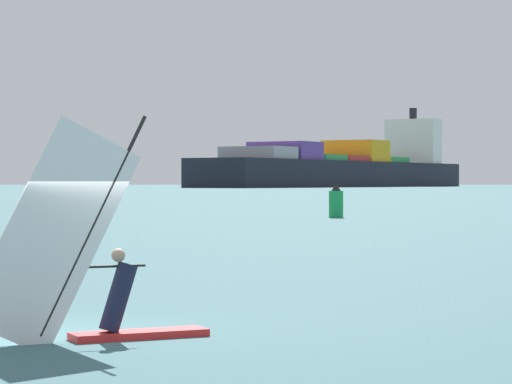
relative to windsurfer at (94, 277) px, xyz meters
The scene contains 5 objects.
ground_plane 1.45m from the windsurfer, 114.16° to the left, with size 4000.00×4000.00×0.00m, color #386066.
windsurfer is the anchor object (origin of this frame).
cargo_ship 552.13m from the windsurfer, 70.07° to the left, with size 179.65×167.90×41.77m.
distant_headland 1539.13m from the windsurfer, 65.98° to the left, with size 1122.18×463.60×42.85m, color #60665B.
channel_buoy 64.80m from the windsurfer, 67.47° to the left, with size 1.00×1.00×2.36m.
Camera 1 is at (-2.06, -19.64, 2.49)m, focal length 83.81 mm.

